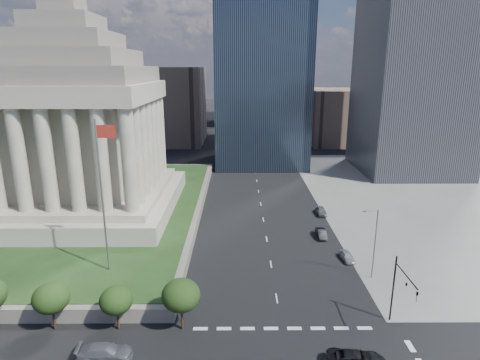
{
  "coord_description": "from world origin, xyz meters",
  "views": [
    {
      "loc": [
        -4.84,
        -24.19,
        27.82
      ],
      "look_at": [
        -4.57,
        23.95,
        14.3
      ],
      "focal_mm": 30.0,
      "sensor_mm": 36.0,
      "label": 1
    }
  ],
  "objects_px": {
    "flagpole": "(103,189)",
    "pickup_truck": "(357,360)",
    "traffic_signal_ne": "(401,287)",
    "parked_sedan_mid": "(321,234)",
    "suv_grey": "(105,352)",
    "street_lamp_north": "(374,240)",
    "war_memorial": "(74,105)",
    "parked_sedan_near": "(347,256)",
    "parked_sedan_far": "(321,211)"
  },
  "relations": [
    {
      "from": "suv_grey",
      "to": "parked_sedan_mid",
      "type": "distance_m",
      "value": 40.13
    },
    {
      "from": "war_memorial",
      "to": "parked_sedan_far",
      "type": "xyz_separation_m",
      "value": [
        45.5,
        1.67,
        -20.66
      ]
    },
    {
      "from": "war_memorial",
      "to": "parked_sedan_near",
      "type": "height_order",
      "value": "war_memorial"
    },
    {
      "from": "war_memorial",
      "to": "traffic_signal_ne",
      "type": "bearing_deg",
      "value": -36.42
    },
    {
      "from": "street_lamp_north",
      "to": "suv_grey",
      "type": "bearing_deg",
      "value": -153.36
    },
    {
      "from": "flagpole",
      "to": "traffic_signal_ne",
      "type": "relative_size",
      "value": 2.5
    },
    {
      "from": "pickup_truck",
      "to": "suv_grey",
      "type": "xyz_separation_m",
      "value": [
        -24.54,
        1.3,
        -0.01
      ]
    },
    {
      "from": "pickup_truck",
      "to": "suv_grey",
      "type": "bearing_deg",
      "value": 92.91
    },
    {
      "from": "flagpole",
      "to": "pickup_truck",
      "type": "bearing_deg",
      "value": -29.39
    },
    {
      "from": "war_memorial",
      "to": "suv_grey",
      "type": "bearing_deg",
      "value": -67.49
    },
    {
      "from": "suv_grey",
      "to": "parked_sedan_mid",
      "type": "height_order",
      "value": "suv_grey"
    },
    {
      "from": "flagpole",
      "to": "parked_sedan_mid",
      "type": "height_order",
      "value": "flagpole"
    },
    {
      "from": "flagpole",
      "to": "traffic_signal_ne",
      "type": "distance_m",
      "value": 36.69
    },
    {
      "from": "war_memorial",
      "to": "traffic_signal_ne",
      "type": "xyz_separation_m",
      "value": [
        46.5,
        -34.3,
        -16.15
      ]
    },
    {
      "from": "war_memorial",
      "to": "suv_grey",
      "type": "relative_size",
      "value": 7.19
    },
    {
      "from": "pickup_truck",
      "to": "parked_sedan_far",
      "type": "xyz_separation_m",
      "value": [
        4.93,
        41.67,
        -0.06
      ]
    },
    {
      "from": "flagpole",
      "to": "traffic_signal_ne",
      "type": "xyz_separation_m",
      "value": [
        34.33,
        -10.3,
        -7.86
      ]
    },
    {
      "from": "suv_grey",
      "to": "parked_sedan_far",
      "type": "bearing_deg",
      "value": -38.72
    },
    {
      "from": "pickup_truck",
      "to": "street_lamp_north",
      "type": "bearing_deg",
      "value": -15.72
    },
    {
      "from": "street_lamp_north",
      "to": "suv_grey",
      "type": "xyz_separation_m",
      "value": [
        -31.29,
        -15.7,
        -4.88
      ]
    },
    {
      "from": "traffic_signal_ne",
      "to": "parked_sedan_near",
      "type": "xyz_separation_m",
      "value": [
        -1.0,
        16.63,
        -4.62
      ]
    },
    {
      "from": "traffic_signal_ne",
      "to": "parked_sedan_far",
      "type": "relative_size",
      "value": 1.85
    },
    {
      "from": "parked_sedan_near",
      "to": "parked_sedan_mid",
      "type": "bearing_deg",
      "value": 99.31
    },
    {
      "from": "street_lamp_north",
      "to": "pickup_truck",
      "type": "bearing_deg",
      "value": -111.67
    },
    {
      "from": "street_lamp_north",
      "to": "suv_grey",
      "type": "height_order",
      "value": "street_lamp_north"
    },
    {
      "from": "traffic_signal_ne",
      "to": "street_lamp_north",
      "type": "xyz_separation_m",
      "value": [
        0.83,
        11.3,
        0.41
      ]
    },
    {
      "from": "flagpole",
      "to": "pickup_truck",
      "type": "xyz_separation_m",
      "value": [
        28.4,
        -16.0,
        -12.31
      ]
    },
    {
      "from": "suv_grey",
      "to": "parked_sedan_near",
      "type": "bearing_deg",
      "value": -57.09
    },
    {
      "from": "flagpole",
      "to": "parked_sedan_near",
      "type": "relative_size",
      "value": 5.37
    },
    {
      "from": "parked_sedan_far",
      "to": "parked_sedan_mid",
      "type": "bearing_deg",
      "value": -100.57
    },
    {
      "from": "flagpole",
      "to": "war_memorial",
      "type": "bearing_deg",
      "value": 116.89
    },
    {
      "from": "flagpole",
      "to": "pickup_truck",
      "type": "distance_m",
      "value": 34.85
    },
    {
      "from": "suv_grey",
      "to": "parked_sedan_near",
      "type": "distance_m",
      "value": 36.2
    },
    {
      "from": "flagpole",
      "to": "street_lamp_north",
      "type": "distance_m",
      "value": 35.95
    },
    {
      "from": "traffic_signal_ne",
      "to": "parked_sedan_mid",
      "type": "distance_m",
      "value": 25.63
    },
    {
      "from": "parked_sedan_near",
      "to": "parked_sedan_mid",
      "type": "relative_size",
      "value": 0.9
    },
    {
      "from": "flagpole",
      "to": "parked_sedan_mid",
      "type": "distance_m",
      "value": 36.64
    },
    {
      "from": "street_lamp_north",
      "to": "suv_grey",
      "type": "distance_m",
      "value": 35.35
    },
    {
      "from": "pickup_truck",
      "to": "parked_sedan_mid",
      "type": "distance_m",
      "value": 30.83
    },
    {
      "from": "street_lamp_north",
      "to": "parked_sedan_mid",
      "type": "distance_m",
      "value": 15.12
    },
    {
      "from": "parked_sedan_near",
      "to": "parked_sedan_mid",
      "type": "distance_m",
      "value": 8.66
    },
    {
      "from": "war_memorial",
      "to": "suv_grey",
      "type": "height_order",
      "value": "war_memorial"
    },
    {
      "from": "street_lamp_north",
      "to": "parked_sedan_mid",
      "type": "xyz_separation_m",
      "value": [
        -3.99,
        13.71,
        -4.98
      ]
    },
    {
      "from": "flagpole",
      "to": "parked_sedan_far",
      "type": "bearing_deg",
      "value": 37.61
    },
    {
      "from": "traffic_signal_ne",
      "to": "parked_sedan_near",
      "type": "distance_m",
      "value": 17.29
    },
    {
      "from": "suv_grey",
      "to": "pickup_truck",
      "type": "bearing_deg",
      "value": -95.64
    },
    {
      "from": "traffic_signal_ne",
      "to": "pickup_truck",
      "type": "xyz_separation_m",
      "value": [
        -5.93,
        -5.7,
        -4.45
      ]
    },
    {
      "from": "suv_grey",
      "to": "street_lamp_north",
      "type": "bearing_deg",
      "value": -65.96
    },
    {
      "from": "traffic_signal_ne",
      "to": "suv_grey",
      "type": "bearing_deg",
      "value": -171.79
    },
    {
      "from": "parked_sedan_mid",
      "to": "parked_sedan_far",
      "type": "height_order",
      "value": "parked_sedan_far"
    }
  ]
}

